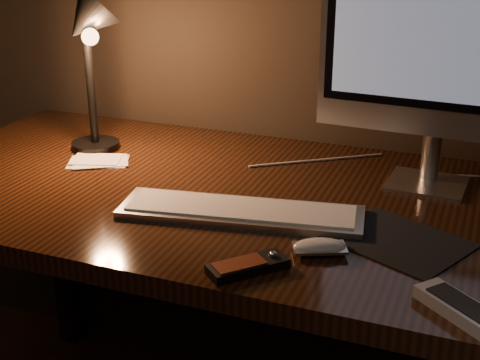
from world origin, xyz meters
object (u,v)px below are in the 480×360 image
at_px(mouse, 319,248).
at_px(media_remote, 248,266).
at_px(desk, 267,236).
at_px(tv_remote, 476,318).
at_px(monitor, 442,42).
at_px(keyboard, 241,211).
at_px(desk_lamp, 88,44).

xyz_separation_m(mouse, media_remote, (-0.09, -0.10, 0.00)).
bearing_deg(desk, tv_remote, -41.85).
relative_size(desk, tv_remote, 8.67).
height_order(desk, monitor, monitor).
bearing_deg(media_remote, keyboard, 66.40).
height_order(mouse, media_remote, media_remote).
bearing_deg(tv_remote, media_remote, -145.26).
bearing_deg(keyboard, desk, 82.28).
xyz_separation_m(mouse, desk_lamp, (-0.63, 0.29, 0.25)).
bearing_deg(mouse, desk_lamp, 130.33).
bearing_deg(monitor, media_remote, -111.99).
height_order(monitor, mouse, monitor).
bearing_deg(desk, mouse, -55.54).
bearing_deg(monitor, desk, -158.92).
bearing_deg(monitor, desk_lamp, -170.86).
xyz_separation_m(desk, mouse, (0.19, -0.27, 0.14)).
bearing_deg(monitor, tv_remote, -72.72).
xyz_separation_m(tv_remote, desk_lamp, (-0.89, 0.42, 0.25)).
height_order(keyboard, desk_lamp, desk_lamp).
height_order(monitor, tv_remote, monitor).
bearing_deg(media_remote, mouse, -0.24).
relative_size(keyboard, tv_remote, 2.51).
bearing_deg(media_remote, tv_remote, -52.48).
relative_size(desk, media_remote, 12.29).
xyz_separation_m(monitor, mouse, (-0.13, -0.37, -0.29)).
bearing_deg(monitor, mouse, -106.22).
relative_size(keyboard, mouse, 5.14).
bearing_deg(desk, desk_lamp, 177.17).
bearing_deg(tv_remote, monitor, 143.34).
distance_m(monitor, desk_lamp, 0.76).
relative_size(monitor, keyboard, 1.10).
bearing_deg(desk_lamp, desk, 15.15).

